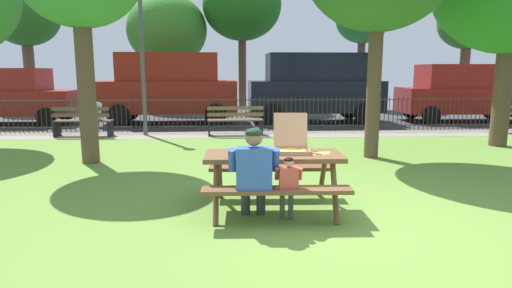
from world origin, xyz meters
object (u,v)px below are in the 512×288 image
at_px(child_at_table, 288,183).
at_px(person_on_park_bench, 90,113).
at_px(parked_car_far_left, 10,95).
at_px(parked_car_center, 315,86).
at_px(picnic_table_foreground, 273,166).
at_px(lamp_post_walkway, 142,46).
at_px(park_bench_center, 235,121).
at_px(parked_car_left, 169,86).
at_px(park_bench_left, 83,122).
at_px(parked_car_right, 464,92).
at_px(pizza_box_open, 291,145).
at_px(pizza_slice_on_table, 321,153).
at_px(far_tree_center, 242,5).
at_px(adult_at_table, 254,171).
at_px(far_tree_midleft, 167,31).
at_px(far_tree_midright, 363,20).
at_px(far_tree_left, 25,16).
at_px(far_tree_right, 468,24).

xyz_separation_m(child_at_table, person_on_park_bench, (-4.73, 7.38, 0.15)).
xyz_separation_m(parked_car_far_left, parked_car_center, (10.72, 0.00, 0.30)).
xyz_separation_m(picnic_table_foreground, lamp_post_walkway, (-3.10, 7.00, 1.95)).
distance_m(park_bench_center, parked_car_left, 3.97).
height_order(child_at_table, park_bench_left, park_bench_left).
bearing_deg(parked_car_right, parked_car_left, 180.00).
distance_m(pizza_box_open, pizza_slice_on_table, 0.41).
height_order(child_at_table, far_tree_center, far_tree_center).
height_order(adult_at_table, park_bench_center, adult_at_table).
bearing_deg(lamp_post_walkway, far_tree_center, 70.71).
bearing_deg(parked_car_right, far_tree_midleft, 154.11).
bearing_deg(far_tree_center, lamp_post_walkway, -109.29).
xyz_separation_m(parked_car_center, far_tree_midright, (3.31, 5.62, 2.94)).
bearing_deg(pizza_slice_on_table, adult_at_table, -151.62).
distance_m(pizza_slice_on_table, park_bench_left, 8.74).
distance_m(parked_car_center, far_tree_midright, 7.16).
bearing_deg(far_tree_midright, pizza_box_open, -109.43).
relative_size(parked_car_far_left, parked_car_center, 0.94).
distance_m(picnic_table_foreground, pizza_box_open, 0.39).
xyz_separation_m(pizza_box_open, far_tree_left, (-10.41, 15.41, 3.46)).
relative_size(pizza_box_open, park_bench_center, 0.35).
bearing_deg(picnic_table_foreground, parked_car_far_left, 130.04).
height_order(child_at_table, person_on_park_bench, person_on_park_bench).
height_order(park_bench_left, far_tree_midright, far_tree_midright).
relative_size(lamp_post_walkway, far_tree_midright, 0.76).
bearing_deg(adult_at_table, lamp_post_walkway, 110.58).
height_order(pizza_slice_on_table, child_at_table, child_at_table).
bearing_deg(far_tree_midright, adult_at_table, -110.42).
relative_size(person_on_park_bench, parked_car_left, 0.25).
bearing_deg(far_tree_midleft, far_tree_midright, 0.00).
bearing_deg(far_tree_midright, far_tree_midleft, 180.00).
xyz_separation_m(person_on_park_bench, far_tree_left, (-5.56, 8.70, 3.67)).
xyz_separation_m(far_tree_midleft, far_tree_midright, (9.34, 0.00, 0.53)).
distance_m(park_bench_left, lamp_post_walkway, 2.74).
height_order(park_bench_center, person_on_park_bench, person_on_park_bench).
bearing_deg(parked_car_far_left, pizza_box_open, -48.72).
height_order(child_at_table, parked_car_far_left, parked_car_far_left).
height_order(pizza_slice_on_table, far_tree_midleft, far_tree_midleft).
distance_m(pizza_slice_on_table, parked_car_center, 10.10).
relative_size(pizza_slice_on_table, far_tree_right, 0.06).
distance_m(lamp_post_walkway, parked_car_right, 11.51).
distance_m(pizza_box_open, parked_car_center, 10.03).
distance_m(pizza_slice_on_table, parked_car_right, 12.33).
height_order(picnic_table_foreground, person_on_park_bench, person_on_park_bench).
height_order(parked_car_far_left, far_tree_right, far_tree_right).
distance_m(far_tree_left, far_tree_midleft, 6.53).
relative_size(pizza_box_open, adult_at_table, 0.47).
bearing_deg(pizza_box_open, park_bench_center, 96.31).
xyz_separation_m(parked_car_left, parked_car_right, (10.74, -0.00, -0.21)).
bearing_deg(lamp_post_walkway, park_bench_center, -3.79).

